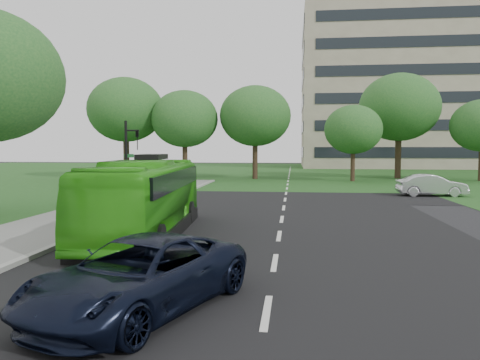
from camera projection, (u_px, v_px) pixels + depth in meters
The scene contains 12 objects.
ground at pixel (281, 227), 19.10m from camera, with size 160.00×160.00×0.00m, color black.
street_surfaces at pixel (283, 184), 41.69m from camera, with size 120.00×120.00×0.15m.
office_building at pixel (425, 91), 77.14m from camera, with size 40.10×20.10×25.00m.
tree_park_a at pixel (185, 119), 47.60m from camera, with size 6.81×6.81×9.05m.
tree_park_b at pixel (255, 116), 47.85m from camera, with size 7.30×7.30×9.57m.
tree_park_c at pixel (353, 130), 44.58m from camera, with size 5.50×5.50×7.30m.
tree_park_d at pixel (399, 107), 48.63m from camera, with size 8.27×8.27×10.94m.
tree_park_f at pixel (126, 110), 48.83m from camera, with size 7.90×7.90×10.54m.
bus at pixel (146, 198), 17.20m from camera, with size 2.35×10.03×2.79m, color green.
sedan at pixel (431, 185), 31.25m from camera, with size 1.54×4.42×1.46m, color #BCBCC1.
suv at pixel (140, 275), 9.24m from camera, with size 2.41×5.24×1.46m, color black.
traffic_light at pixel (129, 161), 21.63m from camera, with size 0.72×0.21×4.48m.
Camera 1 is at (0.51, -18.99, 3.26)m, focal length 35.00 mm.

